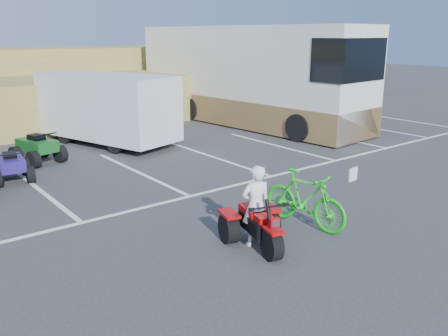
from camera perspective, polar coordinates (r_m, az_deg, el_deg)
ground at (r=9.68m, az=3.90°, el=-7.13°), size 100.00×100.00×0.00m
parking_stripes at (r=13.23m, az=-5.06°, el=-0.76°), size 28.00×5.16×0.01m
grass_embankment at (r=23.00m, az=-22.96°, el=8.76°), size 40.00×8.50×3.10m
red_trike_atv at (r=8.81m, az=4.19°, el=-9.55°), size 1.48×1.73×0.96m
rider at (r=8.64m, az=3.86°, el=-4.58°), size 0.64×0.51×1.53m
green_dirt_bike at (r=9.66m, az=9.68°, el=-3.69°), size 0.79×1.98×1.16m
cargo_trailer at (r=17.20m, az=-13.92°, el=7.17°), size 3.50×5.58×2.43m
rv_motorhome at (r=20.74m, az=2.86°, el=10.24°), size 3.81×11.42×4.03m
quad_atv_blue at (r=13.82m, az=-24.06°, el=-1.40°), size 1.14×1.43×0.86m
quad_atv_green at (r=15.47m, az=-21.36°, el=0.63°), size 1.43×1.70×0.97m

